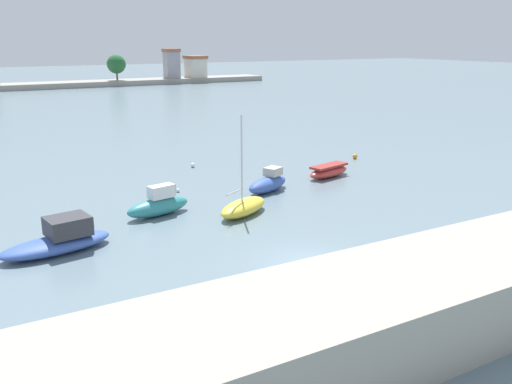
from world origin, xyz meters
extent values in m
plane|color=slate|center=(0.00, 0.00, 0.00)|extent=(400.00, 400.00, 0.00)
cube|color=#9E998C|center=(0.00, -6.78, 1.25)|extent=(87.96, 5.02, 2.49)
ellipsoid|color=#3856A8|center=(-9.73, 7.19, 0.38)|extent=(5.54, 2.80, 0.75)
cube|color=#333338|center=(-9.10, 7.29, 1.21)|extent=(2.18, 1.89, 0.91)
cube|color=black|center=(-8.13, 7.43, 1.30)|extent=(0.30, 1.45, 0.64)
ellipsoid|color=teal|center=(-3.51, 10.20, 0.51)|extent=(4.18, 2.09, 1.02)
cube|color=silver|center=(-3.26, 10.26, 1.39)|extent=(1.64, 1.03, 0.74)
cube|color=black|center=(-2.51, 10.42, 1.46)|extent=(0.22, 0.65, 0.52)
ellipsoid|color=yellow|center=(0.83, 7.87, 0.45)|extent=(4.22, 3.26, 0.90)
cylinder|color=silver|center=(0.71, 7.81, 3.37)|extent=(0.10, 0.10, 4.94)
cylinder|color=#B7B7BC|center=(0.09, 7.47, 1.58)|extent=(1.52, 0.88, 0.08)
ellipsoid|color=#3856A8|center=(4.64, 11.49, 0.49)|extent=(4.05, 2.85, 0.99)
cube|color=#BCB2A3|center=(5.20, 11.75, 1.27)|extent=(1.37, 1.29, 0.55)
cube|color=black|center=(5.69, 11.97, 1.32)|extent=(0.42, 0.79, 0.39)
ellipsoid|color=#C63833|center=(10.61, 12.67, 0.38)|extent=(4.16, 2.19, 0.77)
cube|color=maroon|center=(10.61, 12.67, 0.85)|extent=(3.34, 1.80, 0.16)
sphere|color=white|center=(3.13, 20.59, 0.18)|extent=(0.36, 0.36, 0.36)
sphere|color=white|center=(-0.66, 14.29, 0.12)|extent=(0.25, 0.25, 0.25)
sphere|color=orange|center=(16.44, 16.70, 0.21)|extent=(0.41, 0.41, 0.41)
cube|color=gray|center=(0.00, 102.12, 0.57)|extent=(110.10, 7.39, 1.14)
cube|color=#99939E|center=(33.23, 102.13, 4.06)|extent=(3.06, 3.13, 5.85)
cube|color=#995B42|center=(33.23, 102.13, 7.34)|extent=(3.37, 3.44, 0.70)
cube|color=beige|center=(39.12, 102.10, 3.25)|extent=(3.79, 4.91, 4.23)
cube|color=#995B42|center=(39.12, 102.10, 5.72)|extent=(4.17, 5.41, 0.70)
cylinder|color=brown|center=(20.27, 101.43, 2.05)|extent=(0.36, 0.36, 1.81)
sphere|color=#235B2D|center=(20.27, 101.43, 4.56)|extent=(4.03, 4.03, 4.03)
camera|label=1|loc=(-13.56, -18.84, 9.89)|focal=38.42mm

